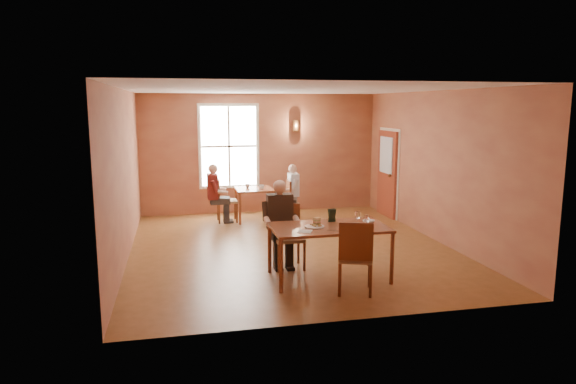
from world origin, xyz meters
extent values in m
cube|color=brown|center=(0.00, 0.00, 0.00)|extent=(6.00, 7.00, 0.01)
cube|color=brown|center=(0.00, 3.50, 1.50)|extent=(6.00, 0.04, 3.00)
cube|color=brown|center=(0.00, -3.50, 1.50)|extent=(6.00, 0.04, 3.00)
cube|color=brown|center=(-3.00, 0.00, 1.50)|extent=(0.04, 7.00, 3.00)
cube|color=brown|center=(3.00, 0.00, 1.50)|extent=(0.04, 7.00, 3.00)
cube|color=white|center=(0.00, 0.00, 3.00)|extent=(6.00, 7.00, 0.04)
cube|color=white|center=(-0.80, 3.45, 1.70)|extent=(1.36, 0.10, 1.96)
cube|color=maroon|center=(2.94, 2.30, 1.05)|extent=(0.12, 1.04, 2.10)
cylinder|color=brown|center=(0.90, 3.40, 2.20)|extent=(0.16, 0.16, 0.28)
cylinder|color=silver|center=(-0.04, -1.91, 0.87)|extent=(0.36, 0.36, 0.04)
cube|color=tan|center=(0.02, -1.81, 0.90)|extent=(0.11, 0.11, 0.11)
cube|color=black|center=(0.33, -1.61, 0.95)|extent=(0.14, 0.10, 0.21)
cube|color=silver|center=(0.19, -2.17, 0.85)|extent=(0.22, 0.06, 0.00)
cube|color=white|center=(-0.26, -2.14, 0.85)|extent=(0.27, 0.27, 0.01)
cylinder|color=silver|center=(0.93, -1.68, 0.85)|extent=(0.24, 0.24, 0.02)
imported|color=white|center=(-0.16, 2.40, 0.82)|extent=(0.15, 0.15, 0.10)
imported|color=silver|center=(-0.46, 2.61, 0.81)|extent=(0.12, 0.12, 0.10)
camera|label=1|loc=(-2.09, -9.37, 2.71)|focal=32.00mm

